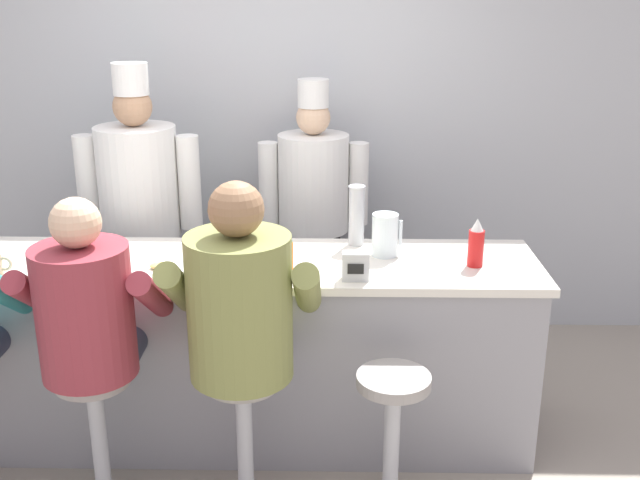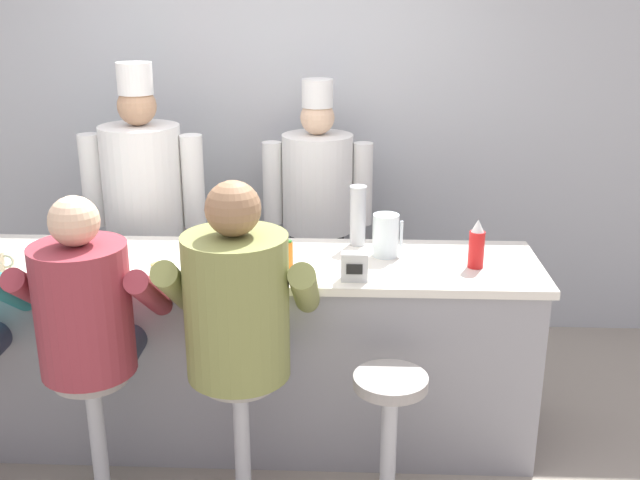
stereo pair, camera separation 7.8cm
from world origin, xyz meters
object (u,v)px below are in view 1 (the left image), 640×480
cereal_bowl (59,251)px  cook_in_whites_near (141,208)px  breakfast_plate (161,269)px  hot_sauce_bottle_orange (290,255)px  diner_seated_olive (241,312)px  napkin_dispenser_chrome (355,266)px  cup_stack_steel (356,215)px  mustard_bottle_yellow (262,261)px  water_pitcher_clear (385,235)px  empty_stool_round (392,422)px  cook_in_whites_far (314,206)px  diner_seated_maroon (89,318)px  ketchup_bottle_red (476,244)px

cereal_bowl → cook_in_whites_near: (0.23, 0.71, 0.02)m
breakfast_plate → cereal_bowl: 0.59m
hot_sauce_bottle_orange → diner_seated_olive: bearing=-110.9°
breakfast_plate → cook_in_whites_near: size_ratio=0.13×
napkin_dispenser_chrome → cup_stack_steel: bearing=88.1°
mustard_bottle_yellow → water_pitcher_clear: size_ratio=1.00×
napkin_dispenser_chrome → empty_stool_round: 0.70m
mustard_bottle_yellow → cereal_bowl: mustard_bottle_yellow is taller
water_pitcher_clear → breakfast_plate: bearing=-166.5°
mustard_bottle_yellow → napkin_dispenser_chrome: mustard_bottle_yellow is taller
empty_stool_round → cook_in_whites_far: size_ratio=0.40×
hot_sauce_bottle_orange → cook_in_whites_near: cook_in_whites_near is taller
cook_in_whites_near → breakfast_plate: bearing=-70.6°
breakfast_plate → diner_seated_maroon: diner_seated_maroon is taller
cook_in_whites_far → empty_stool_round: bearing=-76.9°
ketchup_bottle_red → breakfast_plate: (-1.48, -0.11, -0.10)m
mustard_bottle_yellow → cup_stack_steel: 0.69m
mustard_bottle_yellow → napkin_dispenser_chrome: size_ratio=1.60×
hot_sauce_bottle_orange → diner_seated_olive: (-0.18, -0.46, -0.09)m
ketchup_bottle_red → cereal_bowl: bearing=177.3°
water_pitcher_clear → empty_stool_round: 0.94m
mustard_bottle_yellow → breakfast_plate: bearing=166.8°
diner_seated_maroon → cup_stack_steel: bearing=36.2°
water_pitcher_clear → empty_stool_round: size_ratio=0.31×
breakfast_plate → diner_seated_maroon: 0.47m
diner_seated_maroon → napkin_dispenser_chrome: bearing=16.7°
water_pitcher_clear → cereal_bowl: water_pitcher_clear is taller
diner_seated_olive → ketchup_bottle_red: bearing=26.3°
water_pitcher_clear → cook_in_whites_far: bearing=112.0°
water_pitcher_clear → breakfast_plate: 1.09m
diner_seated_olive → cook_in_whites_far: (0.26, 1.60, -0.00)m
water_pitcher_clear → diner_seated_maroon: size_ratio=0.15×
diner_seated_olive → mustard_bottle_yellow: bearing=78.7°
mustard_bottle_yellow → cup_stack_steel: (0.44, 0.53, 0.06)m
mustard_bottle_yellow → water_pitcher_clear: 0.68m
empty_stool_round → cook_in_whites_far: bearing=103.1°
ketchup_bottle_red → napkin_dispenser_chrome: size_ratio=1.79×
mustard_bottle_yellow → diner_seated_maroon: diner_seated_maroon is taller
hot_sauce_bottle_orange → cook_in_whites_far: cook_in_whites_far is taller
napkin_dispenser_chrome → diner_seated_olive: diner_seated_olive is taller
mustard_bottle_yellow → cook_in_whites_near: cook_in_whites_near is taller
ketchup_bottle_red → cook_in_whites_near: 1.98m
hot_sauce_bottle_orange → cook_in_whites_far: (0.08, 1.14, -0.09)m
ketchup_bottle_red → cook_in_whites_far: bearing=126.5°
empty_stool_round → cook_in_whites_far: (-0.38, 1.64, 0.49)m
hot_sauce_bottle_orange → cereal_bowl: 1.16m
breakfast_plate → diner_seated_olive: diner_seated_olive is taller
ketchup_bottle_red → mustard_bottle_yellow: (-1.00, -0.22, -0.01)m
cup_stack_steel → cereal_bowl: bearing=-171.8°
water_pitcher_clear → diner_seated_olive: (-0.64, -0.67, -0.12)m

